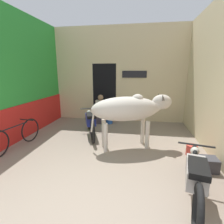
# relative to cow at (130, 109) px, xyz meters

# --- Properties ---
(ground_plane) EXTENTS (30.00, 30.00, 0.00)m
(ground_plane) POSITION_rel_cow_xyz_m (-0.63, -2.63, -1.05)
(ground_plane) COLOR gray
(wall_left_shopfront) EXTENTS (0.25, 5.24, 3.73)m
(wall_left_shopfront) POSITION_rel_cow_xyz_m (-3.33, -0.03, 0.75)
(wall_left_shopfront) COLOR green
(wall_left_shopfront) RESTS_ON ground_plane
(wall_back_with_doorway) EXTENTS (5.22, 0.93, 3.73)m
(wall_back_with_doorway) POSITION_rel_cow_xyz_m (-0.82, 2.84, 0.59)
(wall_back_with_doorway) COLOR beige
(wall_back_with_doorway) RESTS_ON ground_plane
(wall_right_with_door) EXTENTS (0.22, 5.24, 3.73)m
(wall_right_with_door) POSITION_rel_cow_xyz_m (2.06, -0.06, 0.79)
(wall_right_with_door) COLOR beige
(wall_right_with_door) RESTS_ON ground_plane
(cow) EXTENTS (2.21, 1.23, 1.45)m
(cow) POSITION_rel_cow_xyz_m (0.00, 0.00, 0.00)
(cow) COLOR beige
(cow) RESTS_ON ground_plane
(motorcycle_near) EXTENTS (0.64, 1.88, 0.80)m
(motorcycle_near) POSITION_rel_cow_xyz_m (1.14, -1.94, -0.60)
(motorcycle_near) COLOR black
(motorcycle_near) RESTS_ON ground_plane
(motorcycle_far) EXTENTS (0.85, 1.83, 0.79)m
(motorcycle_far) POSITION_rel_cow_xyz_m (-1.27, 0.68, -0.60)
(motorcycle_far) COLOR black
(motorcycle_far) RESTS_ON ground_plane
(bicycle) EXTENTS (0.44, 1.75, 0.69)m
(bicycle) POSITION_rel_cow_xyz_m (-2.94, -0.61, -0.70)
(bicycle) COLOR black
(bicycle) RESTS_ON ground_plane
(shopkeeper_seated) EXTENTS (0.37, 0.34, 1.12)m
(shopkeeper_seated) POSITION_rel_cow_xyz_m (-1.27, 2.07, -0.46)
(shopkeeper_seated) COLOR #3D3842
(shopkeeper_seated) RESTS_ON ground_plane
(plastic_stool) EXTENTS (0.37, 0.37, 0.39)m
(plastic_stool) POSITION_rel_cow_xyz_m (-0.92, 2.06, -0.84)
(plastic_stool) COLOR #2856B2
(plastic_stool) RESTS_ON ground_plane
(crate) EXTENTS (0.44, 0.32, 0.28)m
(crate) POSITION_rel_cow_xyz_m (1.66, -0.91, -0.91)
(crate) COLOR #38383D
(crate) RESTS_ON ground_plane
(bucket) EXTENTS (0.26, 0.26, 0.26)m
(bucket) POSITION_rel_cow_xyz_m (1.55, -0.24, -0.92)
(bucket) COLOR #C63D33
(bucket) RESTS_ON ground_plane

